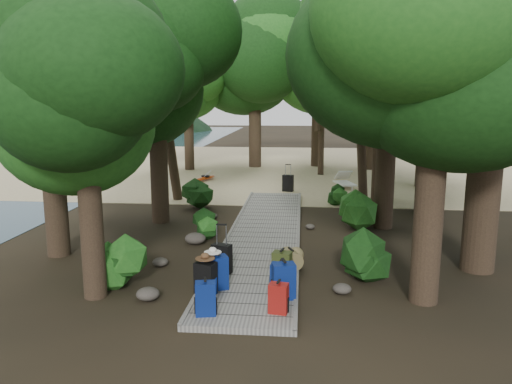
# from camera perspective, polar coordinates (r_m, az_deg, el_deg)

# --- Properties ---
(ground) EXTENTS (120.00, 120.00, 0.00)m
(ground) POSITION_cam_1_polar(r_m,az_deg,el_deg) (13.24, 0.63, -6.28)
(ground) COLOR black
(ground) RESTS_ON ground
(sand_beach) EXTENTS (40.00, 22.00, 0.02)m
(sand_beach) POSITION_cam_1_polar(r_m,az_deg,el_deg) (28.90, 3.24, 2.98)
(sand_beach) COLOR tan
(sand_beach) RESTS_ON ground
(boardwalk) EXTENTS (2.00, 12.00, 0.12)m
(boardwalk) POSITION_cam_1_polar(r_m,az_deg,el_deg) (14.18, 0.96, -4.88)
(boardwalk) COLOR gray
(boardwalk) RESTS_ON ground
(backpack_left_a) EXTENTS (0.39, 0.31, 0.66)m
(backpack_left_a) POSITION_cam_1_polar(r_m,az_deg,el_deg) (8.92, -5.78, -11.82)
(backpack_left_a) COLOR navy
(backpack_left_a) RESTS_ON boardwalk
(backpack_left_b) EXTENTS (0.45, 0.38, 0.71)m
(backpack_left_b) POSITION_cam_1_polar(r_m,az_deg,el_deg) (9.79, -5.78, -9.60)
(backpack_left_b) COLOR black
(backpack_left_b) RESTS_ON boardwalk
(backpack_left_c) EXTENTS (0.49, 0.44, 0.75)m
(backpack_left_c) POSITION_cam_1_polar(r_m,az_deg,el_deg) (10.03, -4.47, -8.96)
(backpack_left_c) COLOR navy
(backpack_left_c) RESTS_ON boardwalk
(backpack_right_a) EXTENTS (0.37, 0.29, 0.59)m
(backpack_right_a) POSITION_cam_1_polar(r_m,az_deg,el_deg) (8.98, 2.59, -11.86)
(backpack_right_a) COLOR maroon
(backpack_right_a) RESTS_ON boardwalk
(backpack_right_b) EXTENTS (0.48, 0.39, 0.76)m
(backpack_right_b) POSITION_cam_1_polar(r_m,az_deg,el_deg) (9.56, 3.18, -9.90)
(backpack_right_b) COLOR navy
(backpack_right_b) RESTS_ON boardwalk
(backpack_right_c) EXTENTS (0.41, 0.32, 0.65)m
(backpack_right_c) POSITION_cam_1_polar(r_m,az_deg,el_deg) (9.85, 2.82, -9.62)
(backpack_right_c) COLOR navy
(backpack_right_c) RESTS_ON boardwalk
(backpack_right_d) EXTENTS (0.44, 0.36, 0.59)m
(backpack_right_d) POSITION_cam_1_polar(r_m,az_deg,el_deg) (10.72, 2.99, -8.07)
(backpack_right_d) COLOR #384218
(backpack_right_d) RESTS_ON boardwalk
(duffel_right_khaki) EXTENTS (0.58, 0.70, 0.40)m
(duffel_right_khaki) POSITION_cam_1_polar(r_m,az_deg,el_deg) (11.31, 3.99, -7.60)
(duffel_right_khaki) COLOR olive
(duffel_right_khaki) RESTS_ON boardwalk
(suitcase_on_boardwalk) EXTENTS (0.47, 0.35, 0.64)m
(suitcase_on_boardwalk) POSITION_cam_1_polar(r_m,az_deg,el_deg) (10.92, -3.93, -7.60)
(suitcase_on_boardwalk) COLOR black
(suitcase_on_boardwalk) RESTS_ON boardwalk
(lone_suitcase_on_sand) EXTENTS (0.49, 0.35, 0.69)m
(lone_suitcase_on_sand) POSITION_cam_1_polar(r_m,az_deg,el_deg) (20.91, 3.67, 1.02)
(lone_suitcase_on_sand) COLOR black
(lone_suitcase_on_sand) RESTS_ON sand_beach
(hat_brown) EXTENTS (0.38, 0.38, 0.11)m
(hat_brown) POSITION_cam_1_polar(r_m,az_deg,el_deg) (9.68, -5.84, -7.26)
(hat_brown) COLOR #51351E
(hat_brown) RESTS_ON backpack_left_b
(hat_white) EXTENTS (0.34, 0.34, 0.11)m
(hat_white) POSITION_cam_1_polar(r_m,az_deg,el_deg) (9.90, -4.97, -6.58)
(hat_white) COLOR silver
(hat_white) RESTS_ON backpack_left_c
(kayak) EXTENTS (1.81, 3.06, 0.30)m
(kayak) POSITION_cam_1_polar(r_m,az_deg,el_deg) (23.82, -5.79, 1.70)
(kayak) COLOR #BB3E10
(kayak) RESTS_ON sand_beach
(sun_lounger) EXTENTS (1.17, 2.16, 0.66)m
(sun_lounger) POSITION_cam_1_polar(r_m,az_deg,el_deg) (22.03, 10.12, 1.33)
(sun_lounger) COLOR silver
(sun_lounger) RESTS_ON sand_beach
(tree_right_a) EXTENTS (4.64, 4.64, 7.73)m
(tree_right_a) POSITION_cam_1_polar(r_m,az_deg,el_deg) (9.63, 19.90, 10.09)
(tree_right_a) COLOR black
(tree_right_a) RESTS_ON ground
(tree_right_b) EXTENTS (5.91, 5.91, 10.56)m
(tree_right_b) POSITION_cam_1_polar(r_m,az_deg,el_deg) (12.06, 25.84, 16.41)
(tree_right_b) COLOR black
(tree_right_b) RESTS_ON ground
(tree_right_c) EXTENTS (4.78, 4.78, 8.28)m
(tree_right_c) POSITION_cam_1_polar(r_m,az_deg,el_deg) (15.19, 14.97, 11.37)
(tree_right_c) COLOR black
(tree_right_c) RESTS_ON ground
(tree_right_d) EXTENTS (6.72, 6.72, 12.33)m
(tree_right_d) POSITION_cam_1_polar(r_m,az_deg,el_deg) (17.73, 20.25, 17.50)
(tree_right_d) COLOR black
(tree_right_d) RESTS_ON ground
(tree_right_e) EXTENTS (5.20, 5.20, 9.36)m
(tree_right_e) POSITION_cam_1_polar(r_m,az_deg,el_deg) (19.21, 14.54, 12.77)
(tree_right_e) COLOR black
(tree_right_e) RESTS_ON ground
(tree_right_f) EXTENTS (6.01, 6.01, 10.73)m
(tree_right_f) POSITION_cam_1_polar(r_m,az_deg,el_deg) (23.06, 19.37, 13.82)
(tree_right_f) COLOR black
(tree_right_f) RESTS_ON ground
(tree_left_a) EXTENTS (3.82, 3.82, 6.37)m
(tree_left_a) POSITION_cam_1_polar(r_m,az_deg,el_deg) (9.86, -18.87, 6.19)
(tree_left_a) COLOR black
(tree_left_a) RESTS_ON ground
(tree_left_b) EXTENTS (4.39, 4.39, 7.90)m
(tree_left_b) POSITION_cam_1_polar(r_m,az_deg,el_deg) (12.96, -22.74, 10.27)
(tree_left_b) COLOR black
(tree_left_b) RESTS_ON ground
(tree_left_c) EXTENTS (4.51, 4.51, 7.85)m
(tree_left_c) POSITION_cam_1_polar(r_m,az_deg,el_deg) (15.69, -11.31, 10.70)
(tree_left_c) COLOR black
(tree_left_c) RESTS_ON ground
(tree_back_a) EXTENTS (5.77, 5.77, 9.99)m
(tree_back_a) POSITION_cam_1_polar(r_m,az_deg,el_deg) (28.30, -0.12, 12.95)
(tree_back_a) COLOR black
(tree_back_a) RESTS_ON ground
(tree_back_b) EXTENTS (5.86, 5.86, 10.46)m
(tree_back_b) POSITION_cam_1_polar(r_m,az_deg,el_deg) (28.90, 7.24, 13.29)
(tree_back_b) COLOR black
(tree_back_b) RESTS_ON ground
(tree_back_c) EXTENTS (5.13, 5.13, 9.24)m
(tree_back_c) POSITION_cam_1_polar(r_m,az_deg,el_deg) (28.00, 13.08, 11.94)
(tree_back_c) COLOR black
(tree_back_c) RESTS_ON ground
(tree_back_d) EXTENTS (4.45, 4.45, 7.42)m
(tree_back_d) POSITION_cam_1_polar(r_m,az_deg,el_deg) (27.38, -7.77, 10.24)
(tree_back_d) COLOR black
(tree_back_d) RESTS_ON ground
(palm_right_a) EXTENTS (4.45, 4.45, 7.59)m
(palm_right_a) POSITION_cam_1_polar(r_m,az_deg,el_deg) (18.51, 12.96, 10.20)
(palm_right_a) COLOR #134715
(palm_right_a) RESTS_ON ground
(palm_right_b) EXTENTS (4.72, 4.72, 9.11)m
(palm_right_b) POSITION_cam_1_polar(r_m,az_deg,el_deg) (23.58, 14.64, 12.02)
(palm_right_b) COLOR #134715
(palm_right_b) RESTS_ON ground
(palm_right_c) EXTENTS (4.13, 4.13, 6.57)m
(palm_right_c) POSITION_cam_1_polar(r_m,az_deg,el_deg) (25.71, 8.06, 9.27)
(palm_right_c) COLOR #134715
(palm_right_c) RESTS_ON ground
(palm_left_a) EXTENTS (4.89, 4.89, 7.78)m
(palm_left_a) POSITION_cam_1_polar(r_m,az_deg,el_deg) (19.14, -10.12, 10.60)
(palm_left_a) COLOR #134715
(palm_left_a) RESTS_ON ground
(rock_left_a) EXTENTS (0.46, 0.41, 0.25)m
(rock_left_a) POSITION_cam_1_polar(r_m,az_deg,el_deg) (10.08, -12.25, -11.31)
(rock_left_a) COLOR #4C473F
(rock_left_a) RESTS_ON ground
(rock_left_b) EXTENTS (0.37, 0.33, 0.20)m
(rock_left_b) POSITION_cam_1_polar(r_m,az_deg,el_deg) (11.95, -10.87, -7.86)
(rock_left_b) COLOR #4C473F
(rock_left_b) RESTS_ON ground
(rock_left_c) EXTENTS (0.56, 0.51, 0.31)m
(rock_left_c) POSITION_cam_1_polar(r_m,az_deg,el_deg) (13.54, -6.94, -5.30)
(rock_left_c) COLOR #4C473F
(rock_left_c) RESTS_ON ground
(rock_left_d) EXTENTS (0.33, 0.30, 0.18)m
(rock_left_d) POSITION_cam_1_polar(r_m,az_deg,el_deg) (16.31, -5.01, -2.73)
(rock_left_d) COLOR #4C473F
(rock_left_d) RESTS_ON ground
(rock_right_a) EXTENTS (0.38, 0.34, 0.21)m
(rock_right_a) POSITION_cam_1_polar(r_m,az_deg,el_deg) (10.32, 9.79, -10.84)
(rock_right_a) COLOR #4C473F
(rock_right_a) RESTS_ON ground
(rock_right_b) EXTENTS (0.49, 0.44, 0.27)m
(rock_right_b) POSITION_cam_1_polar(r_m,az_deg,el_deg) (12.57, 12.42, -6.82)
(rock_right_b) COLOR #4C473F
(rock_right_b) RESTS_ON ground
(rock_right_c) EXTENTS (0.28, 0.25, 0.15)m
(rock_right_c) POSITION_cam_1_polar(r_m,az_deg,el_deg) (15.06, 6.20, -3.95)
(rock_right_c) COLOR #4C473F
(rock_right_c) RESTS_ON ground
(shrub_left_a) EXTENTS (1.12, 1.12, 1.01)m
(shrub_left_a) POSITION_cam_1_polar(r_m,az_deg,el_deg) (10.84, -15.47, -7.74)
(shrub_left_a) COLOR #1D5419
(shrub_left_a) RESTS_ON ground
(shrub_left_b) EXTENTS (0.84, 0.84, 0.76)m
(shrub_left_b) POSITION_cam_1_polar(r_m,az_deg,el_deg) (13.95, -5.96, -3.84)
(shrub_left_b) COLOR #1D5419
(shrub_left_b) RESTS_ON ground
(shrub_left_c) EXTENTS (1.11, 1.11, 1.00)m
(shrub_left_c) POSITION_cam_1_polar(r_m,az_deg,el_deg) (17.72, -6.69, -0.34)
(shrub_left_c) COLOR #1D5419
(shrub_left_c) RESTS_ON ground
(shrub_right_a) EXTENTS (1.11, 1.11, 1.00)m
(shrub_right_a) POSITION_cam_1_polar(r_m,az_deg,el_deg) (10.86, 13.00, -7.63)
(shrub_right_a) COLOR #1D5419
(shrub_right_a) RESTS_ON ground
(shrub_right_b) EXTENTS (1.18, 1.18, 1.06)m
(shrub_right_b) POSITION_cam_1_polar(r_m,az_deg,el_deg) (15.19, 11.16, -2.20)
(shrub_right_b) COLOR #1D5419
(shrub_right_b) RESTS_ON ground
(shrub_right_c) EXTENTS (0.75, 0.75, 0.68)m
(shrub_right_c) POSITION_cam_1_polar(r_m,az_deg,el_deg) (18.50, 8.92, -0.44)
(shrub_right_c) COLOR #1D5419
(shrub_right_c) RESTS_ON ground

